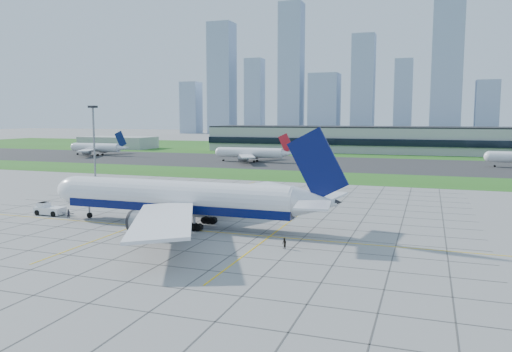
% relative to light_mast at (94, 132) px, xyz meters
% --- Properties ---
extents(ground, '(1400.00, 1400.00, 0.00)m').
position_rel_light_mast_xyz_m(ground, '(70.00, -65.00, -16.18)').
color(ground, gray).
rests_on(ground, ground).
extents(grass_median, '(700.00, 35.00, 0.04)m').
position_rel_light_mast_xyz_m(grass_median, '(70.00, 25.00, -16.16)').
color(grass_median, '#2B5E1A').
rests_on(grass_median, ground).
extents(asphalt_taxiway, '(700.00, 75.00, 0.04)m').
position_rel_light_mast_xyz_m(asphalt_taxiway, '(70.00, 80.00, -16.15)').
color(asphalt_taxiway, '#383838').
rests_on(asphalt_taxiway, ground).
extents(grass_far, '(700.00, 145.00, 0.04)m').
position_rel_light_mast_xyz_m(grass_far, '(70.00, 190.00, -16.16)').
color(grass_far, '#2B5E1A').
rests_on(grass_far, ground).
extents(apron_markings, '(120.00, 130.00, 0.03)m').
position_rel_light_mast_xyz_m(apron_markings, '(70.43, -53.91, -16.17)').
color(apron_markings, '#474744').
rests_on(apron_markings, ground).
extents(terminal, '(260.00, 43.00, 15.80)m').
position_rel_light_mast_xyz_m(terminal, '(110.00, 164.87, -8.29)').
color(terminal, '#B7B7B2').
rests_on(terminal, ground).
extents(service_block, '(50.00, 25.00, 8.00)m').
position_rel_light_mast_xyz_m(service_block, '(-90.00, 145.00, -12.18)').
color(service_block, '#B7B7B2').
rests_on(service_block, ground).
extents(light_mast, '(2.50, 2.50, 25.60)m').
position_rel_light_mast_xyz_m(light_mast, '(0.00, 0.00, 0.00)').
color(light_mast, gray).
rests_on(light_mast, ground).
extents(city_skyline, '(523.00, 32.40, 160.00)m').
position_rel_light_mast_xyz_m(city_skyline, '(61.29, 455.00, 42.91)').
color(city_skyline, '#96A9C4').
rests_on(city_skyline, ground).
extents(airliner, '(62.85, 63.74, 19.80)m').
position_rel_light_mast_xyz_m(airliner, '(68.19, -63.68, -10.77)').
color(airliner, white).
rests_on(airliner, ground).
extents(pushback_tug, '(9.64, 3.42, 2.68)m').
position_rel_light_mast_xyz_m(pushback_tug, '(35.59, -63.63, -14.99)').
color(pushback_tug, white).
rests_on(pushback_tug, ground).
extents(crew_near, '(0.65, 0.82, 1.95)m').
position_rel_light_mast_xyz_m(crew_near, '(42.54, -65.54, -15.21)').
color(crew_near, black).
rests_on(crew_near, ground).
extents(crew_far, '(1.12, 1.12, 1.83)m').
position_rel_light_mast_xyz_m(crew_far, '(92.85, -74.37, -15.27)').
color(crew_far, black).
rests_on(crew_far, ground).
extents(distant_jet_0, '(34.57, 42.66, 14.08)m').
position_rel_light_mast_xyz_m(distant_jet_0, '(-62.48, 84.93, -11.70)').
color(distant_jet_0, white).
rests_on(distant_jet_0, ground).
extents(distant_jet_1, '(37.26, 42.66, 14.08)m').
position_rel_light_mast_xyz_m(distant_jet_1, '(34.05, 74.05, -11.70)').
color(distant_jet_1, white).
rests_on(distant_jet_1, ground).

